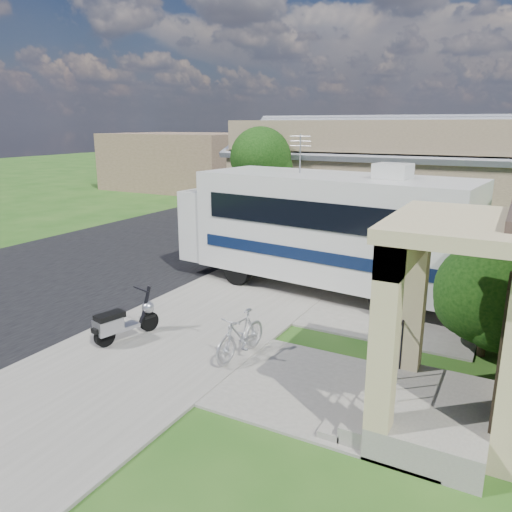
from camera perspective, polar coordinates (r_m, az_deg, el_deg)
The scene contains 18 objects.
ground at distance 11.25m, azimuth -3.86°, elevation -9.63°, with size 120.00×120.00×0.00m, color #1E4913.
street_slab at distance 23.19m, azimuth -6.45°, elevation 3.21°, with size 9.00×80.00×0.02m, color black.
sidewalk_slab at distance 20.27m, azimuth 8.86°, elevation 1.49°, with size 4.00×80.00×0.06m, color slate.
driveway_slab at distance 14.49m, azimuth 10.81°, elevation -4.05°, with size 7.00×6.00×0.05m, color slate.
walk_slab at distance 9.27m, azimuth 9.13°, elevation -15.31°, with size 4.00×3.00×0.05m, color slate.
warehouse at distance 23.41m, azimuth 14.69°, elevation 7.84°, with size 12.50×8.40×5.04m.
distant_bldg_far at distance 38.10m, azimuth -8.09°, elevation 10.72°, with size 10.00×8.00×4.00m, color brown.
distant_bldg_near at distance 47.41m, azimuth 2.70°, elevation 11.15°, with size 8.00×7.00×3.20m, color #756049.
street_tree_a at distance 19.98m, azimuth 0.86°, elevation 10.82°, with size 2.44×2.40×4.58m.
street_tree_b at distance 29.20m, azimuth 10.17°, elevation 12.15°, with size 2.44×2.40×4.73m.
street_tree_c at distance 37.85m, azimuth 14.57°, elevation 12.05°, with size 2.44×2.40×4.42m.
motorhome at distance 14.28m, azimuth 7.54°, elevation 3.44°, with size 8.69×3.53×4.33m.
shrub at distance 11.11m, azimuth 25.44°, elevation -3.34°, with size 2.33×2.22×2.86m.
scooter at distance 11.34m, azimuth -15.02°, elevation -7.29°, with size 0.74×1.61×1.07m.
bicycle at distance 10.22m, azimuth -1.77°, elevation -9.29°, with size 0.45×1.58×0.95m, color #A5A5AD.
pickup_truck at distance 24.45m, azimuth -0.85°, elevation 5.81°, with size 2.70×5.85×1.63m, color silver.
van at distance 30.91m, azimuth 4.84°, elevation 7.62°, with size 2.22×5.46×1.58m, color silver.
garden_hose at distance 9.39m, azimuth 15.00°, elevation -14.78°, with size 0.40×0.40×0.18m, color #125E26.
Camera 1 is at (5.50, -8.63, 4.66)m, focal length 35.00 mm.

